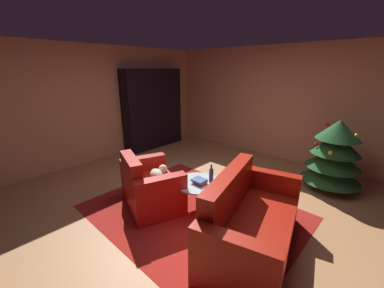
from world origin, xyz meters
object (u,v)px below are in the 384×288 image
couch_red (249,224)px  bottle_on_table (211,175)px  decorated_tree (334,155)px  armchair_red (150,187)px  book_stack_on_table (199,181)px  coffee_table (198,185)px  bookshelf_unit (157,109)px

couch_red → bottle_on_table: size_ratio=6.55×
bottle_on_table → decorated_tree: 2.24m
armchair_red → book_stack_on_table: size_ratio=5.47×
armchair_red → couch_red: couch_red is taller
couch_red → coffee_table: bearing=168.3°
bookshelf_unit → coffee_table: (2.83, -1.54, -0.60)m
couch_red → decorated_tree: bearing=82.5°
armchair_red → bottle_on_table: bearing=38.1°
armchair_red → bookshelf_unit: bearing=138.5°
bottle_on_table → decorated_tree: bearing=59.4°
armchair_red → decorated_tree: bearing=53.2°
armchair_red → book_stack_on_table: (0.63, 0.42, 0.17)m
bookshelf_unit → couch_red: bearing=-24.6°
bottle_on_table → decorated_tree: size_ratio=0.22×
coffee_table → bottle_on_table: (0.13, 0.14, 0.15)m
bookshelf_unit → bottle_on_table: (2.96, -1.40, -0.45)m
couch_red → decorated_tree: (0.30, 2.27, 0.31)m
armchair_red → decorated_tree: (1.87, 2.50, 0.32)m
bookshelf_unit → bottle_on_table: bookshelf_unit is taller
armchair_red → decorated_tree: decorated_tree is taller
book_stack_on_table → decorated_tree: decorated_tree is taller
bookshelf_unit → coffee_table: size_ratio=2.91×
armchair_red → couch_red: bearing=8.3°
couch_red → armchair_red: bearing=-171.7°
couch_red → bottle_on_table: (-0.84, 0.34, 0.23)m
coffee_table → book_stack_on_table: 0.09m
bookshelf_unit → bottle_on_table: 3.30m
bookshelf_unit → armchair_red: bearing=-41.5°
couch_red → book_stack_on_table: 0.97m
decorated_tree → coffee_table: bearing=-121.5°
bottle_on_table → decorated_tree: (1.14, 1.93, 0.08)m
coffee_table → decorated_tree: size_ratio=0.56×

